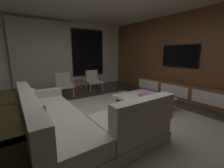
{
  "coord_description": "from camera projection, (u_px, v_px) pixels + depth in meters",
  "views": [
    {
      "loc": [
        -1.59,
        -2.49,
        1.43
      ],
      "look_at": [
        0.77,
        0.94,
        0.56
      ],
      "focal_mm": 23.53,
      "sensor_mm": 36.0,
      "label": 1
    }
  ],
  "objects": [
    {
      "name": "floor",
      "position": [
        107.0,
        121.0,
        3.19
      ],
      "size": [
        9.2,
        9.2,
        0.0
      ],
      "primitive_type": "plane",
      "color": "#332B26"
    },
    {
      "name": "back_wall_with_window",
      "position": [
        56.0,
        56.0,
        5.79
      ],
      "size": [
        6.6,
        0.3,
        2.7
      ],
      "color": "silver",
      "rests_on": "floor"
    },
    {
      "name": "media_wall",
      "position": [
        189.0,
        56.0,
        4.61
      ],
      "size": [
        0.12,
        7.8,
        2.7
      ],
      "color": "brown",
      "rests_on": "floor"
    },
    {
      "name": "area_rug",
      "position": [
        123.0,
        118.0,
        3.3
      ],
      "size": [
        3.2,
        3.8,
        0.01
      ],
      "primitive_type": "cube",
      "color": "#ADA391",
      "rests_on": "floor"
    },
    {
      "name": "sectional_couch",
      "position": [
        72.0,
        122.0,
        2.47
      ],
      "size": [
        1.98,
        2.5,
        0.82
      ],
      "color": "#A49C8C",
      "rests_on": "floor"
    },
    {
      "name": "coffee_table",
      "position": [
        143.0,
        103.0,
        3.78
      ],
      "size": [
        1.16,
        1.16,
        0.36
      ],
      "color": "black",
      "rests_on": "floor"
    },
    {
      "name": "book_stack_on_coffee_table",
      "position": [
        145.0,
        95.0,
        3.7
      ],
      "size": [
        0.31,
        0.21,
        0.08
      ],
      "color": "gray",
      "rests_on": "coffee_table"
    },
    {
      "name": "accent_chair_near_window",
      "position": [
        93.0,
        79.0,
        5.72
      ],
      "size": [
        0.6,
        0.61,
        0.78
      ],
      "color": "#B2ADA0",
      "rests_on": "floor"
    },
    {
      "name": "accent_chair_by_curtain",
      "position": [
        64.0,
        83.0,
        4.99
      ],
      "size": [
        0.6,
        0.62,
        0.78
      ],
      "color": "#B2ADA0",
      "rests_on": "floor"
    },
    {
      "name": "side_stool",
      "position": [
        79.0,
        83.0,
        5.4
      ],
      "size": [
        0.32,
        0.32,
        0.46
      ],
      "color": "#BF4C1E",
      "rests_on": "floor"
    },
    {
      "name": "media_console",
      "position": [
        179.0,
        91.0,
        4.71
      ],
      "size": [
        0.46,
        3.1,
        0.52
      ],
      "color": "brown",
      "rests_on": "floor"
    },
    {
      "name": "mounted_tv",
      "position": [
        179.0,
        56.0,
        4.75
      ],
      "size": [
        0.05,
        1.23,
        0.71
      ],
      "color": "black"
    },
    {
      "name": "console_table_behind_couch",
      "position": [
        5.0,
        127.0,
        2.05
      ],
      "size": [
        0.4,
        2.1,
        0.74
      ],
      "color": "black",
      "rests_on": "floor"
    }
  ]
}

